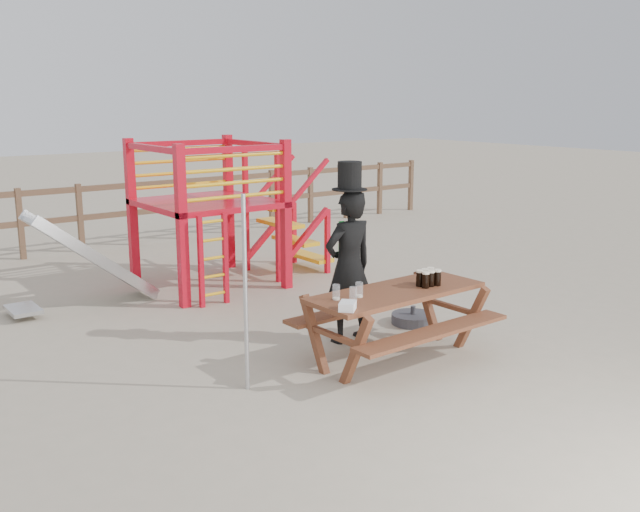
{
  "coord_description": "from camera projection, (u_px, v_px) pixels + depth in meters",
  "views": [
    {
      "loc": [
        -4.55,
        -5.35,
        2.65
      ],
      "look_at": [
        0.09,
        0.8,
        0.94
      ],
      "focal_mm": 40.0,
      "sensor_mm": 36.0,
      "label": 1
    }
  ],
  "objects": [
    {
      "name": "stout_pints",
      "position": [
        428.0,
        278.0,
        7.39
      ],
      "size": [
        0.25,
        0.18,
        0.17
      ],
      "color": "black",
      "rests_on": "picnic_table"
    },
    {
      "name": "playground_fort",
      "position": [
        204.0,
        212.0,
        10.05
      ],
      "size": [
        4.71,
        1.84,
        2.1
      ],
      "color": "red",
      "rests_on": "ground"
    },
    {
      "name": "parasol_base",
      "position": [
        413.0,
        319.0,
        8.56
      ],
      "size": [
        0.51,
        0.51,
        0.22
      ],
      "color": "#36363B",
      "rests_on": "ground"
    },
    {
      "name": "metal_pole",
      "position": [
        245.0,
        294.0,
        6.45
      ],
      "size": [
        0.04,
        0.04,
        1.83
      ],
      "primitive_type": "cylinder",
      "color": "#B2B2B7",
      "rests_on": "ground"
    },
    {
      "name": "man_with_hat",
      "position": [
        349.0,
        263.0,
        7.78
      ],
      "size": [
        0.62,
        0.41,
        2.0
      ],
      "rotation": [
        0.0,
        0.0,
        3.13
      ],
      "color": "black",
      "rests_on": "ground"
    },
    {
      "name": "back_fence",
      "position": [
        108.0,
        208.0,
        12.72
      ],
      "size": [
        15.09,
        0.09,
        1.2
      ],
      "color": "brown",
      "rests_on": "ground"
    },
    {
      "name": "ground",
      "position": [
        359.0,
        358.0,
        7.42
      ],
      "size": [
        60.0,
        60.0,
        0.0
      ],
      "primitive_type": "plane",
      "color": "tan",
      "rests_on": "ground"
    },
    {
      "name": "paper_bag",
      "position": [
        348.0,
        306.0,
        6.55
      ],
      "size": [
        0.23,
        0.22,
        0.08
      ],
      "primitive_type": "cube",
      "rotation": [
        0.0,
        0.0,
        0.72
      ],
      "color": "white",
      "rests_on": "picnic_table"
    },
    {
      "name": "picnic_table",
      "position": [
        396.0,
        316.0,
        7.3
      ],
      "size": [
        1.95,
        1.37,
        0.74
      ],
      "rotation": [
        0.0,
        0.0,
        0.02
      ],
      "color": "brown",
      "rests_on": "ground"
    },
    {
      "name": "empty_glasses",
      "position": [
        350.0,
        293.0,
        6.89
      ],
      "size": [
        0.31,
        0.24,
        0.15
      ],
      "color": "silver",
      "rests_on": "picnic_table"
    }
  ]
}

